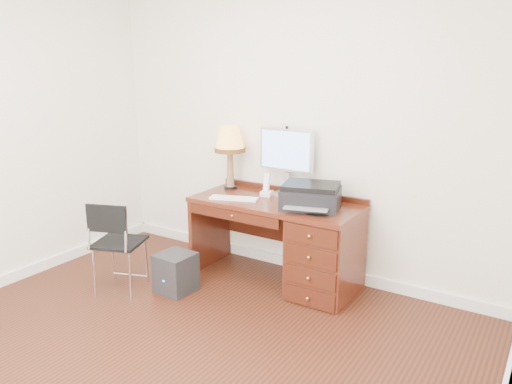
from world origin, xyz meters
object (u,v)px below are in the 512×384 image
Objects in this scene: desk at (308,244)px; leg_lamp at (230,143)px; printer at (311,196)px; phone at (267,189)px; chair at (113,237)px; equipment_box at (176,273)px; monitor at (286,154)px.

desk is 2.49× the size of leg_lamp.
leg_lamp is (-0.91, 0.15, 0.78)m from desk.
printer is 0.52m from phone.
desk is 0.44m from printer.
desk is at bearing 14.15° from chair.
printer is 2.65× the size of phone.
chair is 2.40× the size of equipment_box.
desk is at bearing 37.98° from equipment_box.
phone is at bearing 167.75° from desk.
monitor reaches higher than leg_lamp.
leg_lamp is at bearing 91.39° from equipment_box.
phone is at bearing -134.40° from monitor.
monitor is 2.93× the size of phone.
chair is (-1.01, -1.17, -0.64)m from monitor.
monitor is 0.54m from printer.
printer is (0.03, -0.02, 0.44)m from desk.
phone is (-0.51, 0.13, -0.04)m from printer.
printer is 0.91× the size of leg_lamp.
desk is at bearing -9.22° from leg_lamp.
chair is (-1.39, -0.92, -0.36)m from printer.
leg_lamp is at bearing 47.08° from chair.
phone is (-0.48, 0.10, 0.40)m from desk.
monitor is 1.67m from chair.
monitor is 1.10× the size of printer.
monitor reaches higher than desk.
equipment_box is at bearing -130.31° from phone.
desk is 1.83× the size of chair.
chair reaches higher than equipment_box.
monitor is 1.01× the size of leg_lamp.
monitor is (-0.35, 0.23, 0.72)m from desk.
desk is 7.22× the size of phone.
leg_lamp is 1.37m from chair.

